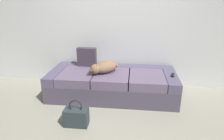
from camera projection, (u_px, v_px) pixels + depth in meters
The scene contains 7 objects.
ground_plane at pixel (103, 134), 2.56m from camera, with size 10.00×10.00×0.00m, color gray.
back_wall at pixel (116, 11), 3.62m from camera, with size 6.40×0.10×2.80m, color silver.
couch at pixel (112, 84), 3.51m from camera, with size 2.15×0.92×0.44m.
dog_tan at pixel (104, 67), 3.34m from camera, with size 0.50×0.48×0.20m.
tv_remote at pixel (173, 75), 3.26m from camera, with size 0.04×0.15×0.02m, color black.
throw_pillow at pixel (87, 57), 3.67m from camera, with size 0.34×0.12×0.34m, color #403743.
handbag at pixel (76, 117), 2.70m from camera, with size 0.32×0.18×0.38m.
Camera 1 is at (0.36, -2.09, 1.65)m, focal length 32.29 mm.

